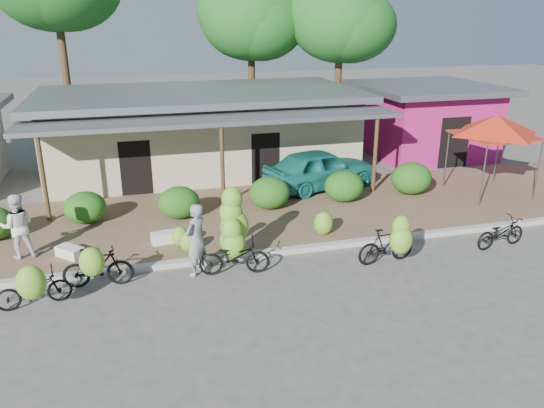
{
  "coord_description": "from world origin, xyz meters",
  "views": [
    {
      "loc": [
        -2.96,
        -10.86,
        6.29
      ],
      "look_at": [
        0.82,
        2.81,
        1.2
      ],
      "focal_mm": 35.0,
      "sensor_mm": 36.0,
      "label": 1
    }
  ],
  "objects_px": {
    "bike_far_left": "(33,287)",
    "bike_far_right": "(501,233)",
    "tree_near_right": "(336,19)",
    "teal_van": "(320,169)",
    "bike_right": "(390,243)",
    "red_canopy": "(496,125)",
    "tree_center_right": "(247,17)",
    "bike_center": "(233,239)",
    "sack_near": "(167,237)",
    "vendor": "(196,240)",
    "sack_far": "(70,252)",
    "bike_left": "(97,266)",
    "bystander": "(18,226)"
  },
  "relations": [
    {
      "from": "bike_far_left",
      "to": "bike_far_right",
      "type": "relative_size",
      "value": 0.98
    },
    {
      "from": "bike_far_right",
      "to": "bike_far_left",
      "type": "bearing_deg",
      "value": 82.39
    },
    {
      "from": "tree_near_right",
      "to": "teal_van",
      "type": "bearing_deg",
      "value": -114.52
    },
    {
      "from": "tree_near_right",
      "to": "bike_right",
      "type": "distance_m",
      "value": 15.56
    },
    {
      "from": "bike_far_left",
      "to": "bike_right",
      "type": "distance_m",
      "value": 8.73
    },
    {
      "from": "red_canopy",
      "to": "tree_center_right",
      "type": "bearing_deg",
      "value": 117.84
    },
    {
      "from": "tree_center_right",
      "to": "tree_near_right",
      "type": "distance_m",
      "value": 4.47
    },
    {
      "from": "tree_center_right",
      "to": "bike_right",
      "type": "distance_m",
      "value": 16.97
    },
    {
      "from": "tree_near_right",
      "to": "red_canopy",
      "type": "xyz_separation_m",
      "value": [
        2.23,
        -9.8,
        -3.45
      ]
    },
    {
      "from": "tree_center_right",
      "to": "bike_center",
      "type": "bearing_deg",
      "value": -104.44
    },
    {
      "from": "red_canopy",
      "to": "bike_far_left",
      "type": "xyz_separation_m",
      "value": [
        -14.86,
        -4.14,
        -2.07
      ]
    },
    {
      "from": "red_canopy",
      "to": "bike_center",
      "type": "xyz_separation_m",
      "value": [
        -10.14,
        -3.37,
        -1.77
      ]
    },
    {
      "from": "tree_near_right",
      "to": "sack_near",
      "type": "distance_m",
      "value": 15.77
    },
    {
      "from": "vendor",
      "to": "teal_van",
      "type": "distance_m",
      "value": 7.76
    },
    {
      "from": "red_canopy",
      "to": "sack_near",
      "type": "xyz_separation_m",
      "value": [
        -11.7,
        -1.41,
        -2.34
      ]
    },
    {
      "from": "tree_center_right",
      "to": "red_canopy",
      "type": "bearing_deg",
      "value": -62.16
    },
    {
      "from": "tree_center_right",
      "to": "sack_far",
      "type": "bearing_deg",
      "value": -120.86
    },
    {
      "from": "tree_center_right",
      "to": "teal_van",
      "type": "xyz_separation_m",
      "value": [
        0.53,
        -9.61,
        -5.29
      ]
    },
    {
      "from": "bike_center",
      "to": "vendor",
      "type": "xyz_separation_m",
      "value": [
        -0.96,
        -0.02,
        0.11
      ]
    },
    {
      "from": "bike_left",
      "to": "teal_van",
      "type": "distance_m",
      "value": 9.68
    },
    {
      "from": "red_canopy",
      "to": "vendor",
      "type": "relative_size",
      "value": 1.84
    },
    {
      "from": "bike_center",
      "to": "teal_van",
      "type": "xyz_separation_m",
      "value": [
        4.43,
        5.56,
        0.02
      ]
    },
    {
      "from": "tree_near_right",
      "to": "bike_far_right",
      "type": "height_order",
      "value": "tree_near_right"
    },
    {
      "from": "red_canopy",
      "to": "vendor",
      "type": "height_order",
      "value": "red_canopy"
    },
    {
      "from": "tree_near_right",
      "to": "bystander",
      "type": "bearing_deg",
      "value": -140.04
    },
    {
      "from": "sack_far",
      "to": "bike_left",
      "type": "bearing_deg",
      "value": -66.68
    },
    {
      "from": "vendor",
      "to": "bystander",
      "type": "xyz_separation_m",
      "value": [
        -4.45,
        2.04,
        0.05
      ]
    },
    {
      "from": "red_canopy",
      "to": "teal_van",
      "type": "xyz_separation_m",
      "value": [
        -5.71,
        2.19,
        -1.74
      ]
    },
    {
      "from": "red_canopy",
      "to": "sack_far",
      "type": "distance_m",
      "value": 14.59
    },
    {
      "from": "sack_near",
      "to": "teal_van",
      "type": "relative_size",
      "value": 0.19
    },
    {
      "from": "vendor",
      "to": "bike_left",
      "type": "bearing_deg",
      "value": -40.36
    },
    {
      "from": "bike_far_left",
      "to": "sack_far",
      "type": "relative_size",
      "value": 2.28
    },
    {
      "from": "tree_near_right",
      "to": "bike_right",
      "type": "bearing_deg",
      "value": -105.5
    },
    {
      "from": "tree_near_right",
      "to": "teal_van",
      "type": "xyz_separation_m",
      "value": [
        -3.47,
        -7.61,
        -5.19
      ]
    },
    {
      "from": "bike_right",
      "to": "sack_near",
      "type": "relative_size",
      "value": 1.99
    },
    {
      "from": "tree_near_right",
      "to": "bike_left",
      "type": "height_order",
      "value": "tree_near_right"
    },
    {
      "from": "bike_center",
      "to": "bike_right",
      "type": "bearing_deg",
      "value": -94.03
    },
    {
      "from": "bystander",
      "to": "bike_left",
      "type": "bearing_deg",
      "value": 127.65
    },
    {
      "from": "bike_far_left",
      "to": "teal_van",
      "type": "height_order",
      "value": "teal_van"
    },
    {
      "from": "bike_far_right",
      "to": "teal_van",
      "type": "xyz_separation_m",
      "value": [
        -3.17,
        6.21,
        0.43
      ]
    },
    {
      "from": "bike_far_left",
      "to": "bike_left",
      "type": "height_order",
      "value": "bike_left"
    },
    {
      "from": "tree_center_right",
      "to": "bike_far_left",
      "type": "xyz_separation_m",
      "value": [
        -8.63,
        -15.94,
        -5.61
      ]
    },
    {
      "from": "bike_far_left",
      "to": "red_canopy",
      "type": "bearing_deg",
      "value": -83.62
    },
    {
      "from": "tree_center_right",
      "to": "bike_far_right",
      "type": "height_order",
      "value": "tree_center_right"
    },
    {
      "from": "tree_near_right",
      "to": "sack_far",
      "type": "height_order",
      "value": "tree_near_right"
    },
    {
      "from": "red_canopy",
      "to": "bike_far_right",
      "type": "xyz_separation_m",
      "value": [
        -2.54,
        -4.02,
        -2.17
      ]
    },
    {
      "from": "bike_far_right",
      "to": "sack_near",
      "type": "bearing_deg",
      "value": 65.9
    },
    {
      "from": "bike_left",
      "to": "bike_far_right",
      "type": "bearing_deg",
      "value": -87.22
    },
    {
      "from": "bike_center",
      "to": "sack_near",
      "type": "relative_size",
      "value": 2.56
    },
    {
      "from": "sack_near",
      "to": "vendor",
      "type": "bearing_deg",
      "value": -73.07
    }
  ]
}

